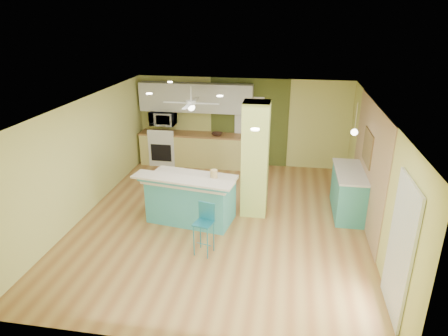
{
  "coord_description": "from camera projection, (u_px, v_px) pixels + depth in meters",
  "views": [
    {
      "loc": [
        1.31,
        -7.47,
        4.19
      ],
      "look_at": [
        -0.01,
        0.4,
        1.05
      ],
      "focal_mm": 32.0,
      "sensor_mm": 36.0,
      "label": 1
    }
  ],
  "objects": [
    {
      "name": "french_door",
      "position": [
        400.0,
        250.0,
        5.64
      ],
      "size": [
        0.04,
        1.08,
        2.1
      ],
      "primitive_type": "cube",
      "color": "silver",
      "rests_on": "floor"
    },
    {
      "name": "wall_left",
      "position": [
        84.0,
        158.0,
        8.6
      ],
      "size": [
        0.01,
        7.0,
        2.5
      ],
      "primitive_type": "cube",
      "color": "#C8C86B",
      "rests_on": "floor"
    },
    {
      "name": "column",
      "position": [
        255.0,
        160.0,
        8.5
      ],
      "size": [
        0.55,
        0.55,
        2.5
      ],
      "primitive_type": "cube",
      "color": "#AFC25A",
      "rests_on": "floor"
    },
    {
      "name": "ceiling",
      "position": [
        221.0,
        105.0,
        7.68
      ],
      "size": [
        6.0,
        7.0,
        0.01
      ],
      "primitive_type": "cube",
      "color": "white",
      "rests_on": "wall_back"
    },
    {
      "name": "microwave",
      "position": [
        163.0,
        118.0,
        11.38
      ],
      "size": [
        0.7,
        0.48,
        0.39
      ],
      "primitive_type": "imported",
      "color": "white",
      "rests_on": "wall_back"
    },
    {
      "name": "interior_door",
      "position": [
        249.0,
        132.0,
        11.37
      ],
      "size": [
        0.82,
        0.05,
        2.0
      ],
      "primitive_type": "cube",
      "color": "white",
      "rests_on": "floor"
    },
    {
      "name": "bar_stool",
      "position": [
        205.0,
        220.0,
        7.24
      ],
      "size": [
        0.39,
        0.39,
        0.98
      ],
      "rotation": [
        0.0,
        0.0,
        -0.24
      ],
      "color": "teal",
      "rests_on": "floor"
    },
    {
      "name": "wood_panel",
      "position": [
        369.0,
        164.0,
        8.23
      ],
      "size": [
        0.02,
        3.4,
        2.5
      ],
      "primitive_type": "cube",
      "color": "#9A7858",
      "rests_on": "floor"
    },
    {
      "name": "fruit_bowl",
      "position": [
        217.0,
        134.0,
        11.22
      ],
      "size": [
        0.33,
        0.33,
        0.08
      ],
      "primitive_type": "imported",
      "rotation": [
        0.0,
        0.0,
        -0.07
      ],
      "color": "#392117",
      "rests_on": "kitchen_run"
    },
    {
      "name": "wall_right",
      "position": [
        375.0,
        175.0,
        7.67
      ],
      "size": [
        0.01,
        7.0,
        2.5
      ],
      "primitive_type": "cube",
      "color": "#C8C86B",
      "rests_on": "floor"
    },
    {
      "name": "floor",
      "position": [
        221.0,
        220.0,
        8.59
      ],
      "size": [
        6.0,
        7.0,
        0.01
      ],
      "primitive_type": "cube",
      "color": "#946033",
      "rests_on": "ground"
    },
    {
      "name": "side_counter",
      "position": [
        349.0,
        192.0,
        8.75
      ],
      "size": [
        0.66,
        1.55,
        1.0
      ],
      "color": "teal",
      "rests_on": "floor"
    },
    {
      "name": "olive_accent",
      "position": [
        249.0,
        123.0,
        11.31
      ],
      "size": [
        2.2,
        0.02,
        2.5
      ],
      "primitive_type": "cube",
      "color": "#4A5421",
      "rests_on": "floor"
    },
    {
      "name": "upper_cabinets",
      "position": [
        196.0,
        98.0,
        11.13
      ],
      "size": [
        3.2,
        0.34,
        0.8
      ],
      "primitive_type": "cube",
      "color": "silver",
      "rests_on": "wall_back"
    },
    {
      "name": "wall_decor",
      "position": [
        368.0,
        148.0,
        8.3
      ],
      "size": [
        0.03,
        0.9,
        0.7
      ],
      "primitive_type": "cube",
      "color": "brown",
      "rests_on": "wood_panel"
    },
    {
      "name": "canister",
      "position": [
        214.0,
        174.0,
        8.29
      ],
      "size": [
        0.15,
        0.15,
        0.17
      ],
      "primitive_type": "cylinder",
      "color": "gold",
      "rests_on": "peninsula"
    },
    {
      "name": "stove",
      "position": [
        164.0,
        148.0,
        11.7
      ],
      "size": [
        0.76,
        0.66,
        1.08
      ],
      "color": "white",
      "rests_on": "floor"
    },
    {
      "name": "kitchen_run",
      "position": [
        196.0,
        149.0,
        11.56
      ],
      "size": [
        3.25,
        0.63,
        0.94
      ],
      "color": "#D5C76F",
      "rests_on": "floor"
    },
    {
      "name": "wall_back",
      "position": [
        242.0,
        122.0,
        11.35
      ],
      "size": [
        6.0,
        0.01,
        2.5
      ],
      "primitive_type": "cube",
      "color": "#C8C86B",
      "rests_on": "floor"
    },
    {
      "name": "pendant_lamp",
      "position": [
        354.0,
        132.0,
        8.19
      ],
      "size": [
        0.14,
        0.14,
        0.69
      ],
      "color": "silver",
      "rests_on": "ceiling"
    },
    {
      "name": "wall_front",
      "position": [
        172.0,
        267.0,
        4.92
      ],
      "size": [
        6.0,
        0.01,
        2.5
      ],
      "primitive_type": "cube",
      "color": "#C8C86B",
      "rests_on": "floor"
    },
    {
      "name": "ceiling_fan",
      "position": [
        191.0,
        103.0,
        9.84
      ],
      "size": [
        1.41,
        1.41,
        0.61
      ],
      "color": "white",
      "rests_on": "ceiling"
    },
    {
      "name": "peninsula",
      "position": [
        191.0,
        198.0,
        8.43
      ],
      "size": [
        2.12,
        1.39,
        1.11
      ],
      "rotation": [
        0.0,
        0.0,
        -0.15
      ],
      "color": "teal",
      "rests_on": "floor"
    }
  ]
}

